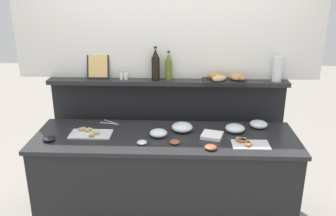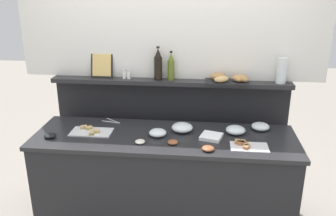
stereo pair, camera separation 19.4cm
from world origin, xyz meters
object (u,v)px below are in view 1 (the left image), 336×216
pepper_shaker (126,75)px  wine_bottle_dark (156,65)px  condiment_bowl_teal (211,147)px  salt_shaker (121,75)px  condiment_bowl_dark (49,139)px  napkin_stack (212,135)px  water_carafe (278,69)px  sandwich_platter_side (90,134)px  glass_bowl_extra (235,129)px  condiment_bowl_cream (142,142)px  condiment_bowl_red (175,142)px  sandwich_platter_front (248,144)px  olive_oil_bottle (169,67)px  framed_picture (98,66)px  serving_tongs (111,123)px  glass_bowl_large (158,133)px  bread_basket (227,78)px  glass_bowl_small (258,124)px  glass_bowl_medium (182,127)px

pepper_shaker → wine_bottle_dark: bearing=0.0°
condiment_bowl_teal → salt_shaker: 1.14m
condiment_bowl_dark → napkin_stack: size_ratio=0.62×
water_carafe → salt_shaker: bearing=180.0°
pepper_shaker → sandwich_platter_side: bearing=-119.6°
sandwich_platter_side → glass_bowl_extra: 1.27m
condiment_bowl_cream → water_carafe: (1.20, 0.62, 0.48)m
wine_bottle_dark → condiment_bowl_teal: bearing=-55.2°
condiment_bowl_cream → salt_shaker: size_ratio=0.96×
wine_bottle_dark → condiment_bowl_red: bearing=-72.1°
wine_bottle_dark → water_carafe: (1.13, -0.00, -0.02)m
sandwich_platter_side → glass_bowl_extra: glass_bowl_extra is taller
glass_bowl_extra → water_carafe: 0.70m
condiment_bowl_teal → wine_bottle_dark: size_ratio=0.32×
condiment_bowl_cream → sandwich_platter_front: bearing=1.3°
condiment_bowl_dark → salt_shaker: bearing=48.2°
water_carafe → olive_oil_bottle: bearing=179.7°
sandwich_platter_front → framed_picture: framed_picture is taller
sandwich_platter_side → wine_bottle_dark: wine_bottle_dark is taller
serving_tongs → wine_bottle_dark: size_ratio=0.58×
glass_bowl_large → salt_shaker: salt_shaker is taller
serving_tongs → salt_shaker: salt_shaker is taller
condiment_bowl_teal → pepper_shaker: bearing=137.9°
serving_tongs → napkin_stack: napkin_stack is taller
condiment_bowl_teal → serving_tongs: (-0.90, 0.51, -0.01)m
sandwich_platter_side → glass_bowl_large: (0.59, -0.01, 0.02)m
condiment_bowl_dark → bread_basket: size_ratio=0.26×
condiment_bowl_teal → olive_oil_bottle: bearing=117.4°
condiment_bowl_dark → bread_basket: (1.53, 0.57, 0.39)m
glass_bowl_large → salt_shaker: (-0.38, 0.46, 0.39)m
sandwich_platter_front → condiment_bowl_dark: bearing=179.6°
sandwich_platter_side → sandwich_platter_front: size_ratio=1.19×
sandwich_platter_side → napkin_stack: size_ratio=2.12×
napkin_stack → wine_bottle_dark: bearing=138.1°
framed_picture → pepper_shaker: bearing=-8.2°
glass_bowl_small → serving_tongs: (-1.37, 0.04, -0.02)m
condiment_bowl_cream → glass_bowl_large: bearing=51.9°
condiment_bowl_teal → framed_picture: bearing=144.7°
sandwich_platter_front → serving_tongs: sandwich_platter_front is taller
sandwich_platter_side → salt_shaker: size_ratio=4.14×
sandwich_platter_side → glass_bowl_small: 1.51m
sandwich_platter_front → salt_shaker: salt_shaker is taller
glass_bowl_large → serving_tongs: size_ratio=0.82×
glass_bowl_medium → sandwich_platter_front: bearing=-25.7°
condiment_bowl_teal → framed_picture: 1.36m
sandwich_platter_side → serving_tongs: 0.29m
sandwich_platter_side → water_carafe: 1.80m
sandwich_platter_side → glass_bowl_large: size_ratio=2.37×
salt_shaker → pepper_shaker: same height
sandwich_platter_front → olive_oil_bottle: 1.03m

